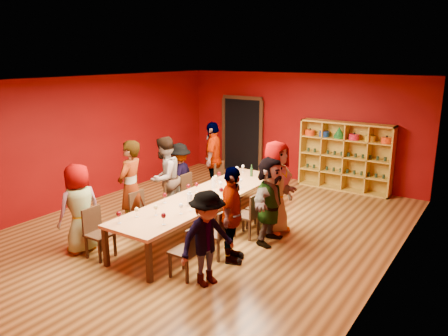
{
  "coord_description": "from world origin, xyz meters",
  "views": [
    {
      "loc": [
        4.88,
        -6.69,
        3.46
      ],
      "look_at": [
        -0.04,
        0.74,
        1.15
      ],
      "focal_mm": 35.0,
      "sensor_mm": 36.0,
      "label": 1
    }
  ],
  "objects": [
    {
      "name": "person_right_1",
      "position": [
        1.16,
        -0.84,
        0.84
      ],
      "size": [
        0.8,
        1.08,
        1.68
      ],
      "primitive_type": "imported",
      "rotation": [
        0.0,
        0.0,
        1.97
      ],
      "color": "#151B3A",
      "rests_on": "ground"
    },
    {
      "name": "wine_bottle",
      "position": [
        0.05,
        1.75,
        0.86
      ],
      "size": [
        0.07,
        0.07,
        0.28
      ],
      "color": "#143819",
      "rests_on": "tasting_table"
    },
    {
      "name": "person_right_3",
      "position": [
        1.19,
        0.72,
        0.93
      ],
      "size": [
        0.56,
        0.95,
        1.87
      ],
      "primitive_type": "imported",
      "rotation": [
        0.0,
        0.0,
        1.5
      ],
      "color": "beige",
      "rests_on": "ground"
    },
    {
      "name": "chair_person_left_1",
      "position": [
        -0.91,
        -0.88,
        0.5
      ],
      "size": [
        0.42,
        0.42,
        0.89
      ],
      "color": "black",
      "rests_on": "ground"
    },
    {
      "name": "chair_person_left_2",
      "position": [
        -0.91,
        0.13,
        0.5
      ],
      "size": [
        0.42,
        0.42,
        0.89
      ],
      "color": "black",
      "rests_on": "ground"
    },
    {
      "name": "wine_glass_4",
      "position": [
        -0.29,
        1.66,
        0.9
      ],
      "size": [
        0.08,
        0.08,
        0.21
      ],
      "color": "white",
      "rests_on": "tasting_table"
    },
    {
      "name": "chair_person_left_0",
      "position": [
        -0.91,
        -1.99,
        0.5
      ],
      "size": [
        0.42,
        0.42,
        0.89
      ],
      "color": "black",
      "rests_on": "ground"
    },
    {
      "name": "wine_glass_3",
      "position": [
        -0.02,
        -0.47,
        0.89
      ],
      "size": [
        0.08,
        0.08,
        0.19
      ],
      "color": "white",
      "rests_on": "tasting_table"
    },
    {
      "name": "carafe_b",
      "position": [
        0.1,
        -0.63,
        0.87
      ],
      "size": [
        0.12,
        0.12,
        0.26
      ],
      "color": "white",
      "rests_on": "tasting_table"
    },
    {
      "name": "wine_glass_6",
      "position": [
        0.35,
        0.05,
        0.91
      ],
      "size": [
        0.09,
        0.09,
        0.22
      ],
      "color": "white",
      "rests_on": "tasting_table"
    },
    {
      "name": "chair_person_right_2",
      "position": [
        0.91,
        0.22,
        0.5
      ],
      "size": [
        0.42,
        0.42,
        0.89
      ],
      "color": "black",
      "rests_on": "ground"
    },
    {
      "name": "person_left_4",
      "position": [
        -1.2,
        2.0,
        0.94
      ],
      "size": [
        0.87,
        1.21,
        1.88
      ],
      "primitive_type": "imported",
      "rotation": [
        0.0,
        0.0,
        -1.19
      ],
      "color": "pink",
      "rests_on": "ground"
    },
    {
      "name": "wine_glass_11",
      "position": [
        0.3,
        -0.85,
        0.88
      ],
      "size": [
        0.07,
        0.07,
        0.18
      ],
      "color": "white",
      "rests_on": "tasting_table"
    },
    {
      "name": "person_left_0",
      "position": [
        -1.33,
        -1.99,
        0.81
      ],
      "size": [
        0.54,
        0.85,
        1.63
      ],
      "primitive_type": "imported",
      "rotation": [
        0.0,
        0.0,
        -1.71
      ],
      "color": "silver",
      "rests_on": "ground"
    },
    {
      "name": "wine_glass_17",
      "position": [
        0.09,
        0.41,
        0.9
      ],
      "size": [
        0.08,
        0.08,
        0.21
      ],
      "color": "white",
      "rests_on": "tasting_table"
    },
    {
      "name": "person_left_2",
      "position": [
        -1.17,
        0.13,
        0.9
      ],
      "size": [
        0.6,
        0.93,
        1.79
      ],
      "primitive_type": "imported",
      "rotation": [
        0.0,
        0.0,
        -1.43
      ],
      "color": "#131B35",
      "rests_on": "ground"
    },
    {
      "name": "person_left_1",
      "position": [
        -1.17,
        -0.88,
        0.94
      ],
      "size": [
        0.66,
        0.79,
        1.88
      ],
      "primitive_type": "imported",
      "rotation": [
        0.0,
        0.0,
        -1.31
      ],
      "color": "pink",
      "rests_on": "ground"
    },
    {
      "name": "carafe_a",
      "position": [
        -0.15,
        0.5,
        0.86
      ],
      "size": [
        0.1,
        0.1,
        0.24
      ],
      "color": "white",
      "rests_on": "tasting_table"
    },
    {
      "name": "wine_glass_15",
      "position": [
        0.28,
        -0.1,
        0.89
      ],
      "size": [
        0.07,
        0.07,
        0.19
      ],
      "color": "white",
      "rests_on": "tasting_table"
    },
    {
      "name": "person_left_3",
      "position": [
        -1.22,
        0.68,
        0.78
      ],
      "size": [
        0.68,
        1.08,
        1.56
      ],
      "primitive_type": "imported",
      "rotation": [
        0.0,
        0.0,
        -1.29
      ],
      "color": "#151B3A",
      "rests_on": "ground"
    },
    {
      "name": "wine_glass_12",
      "position": [
        -0.34,
        -0.1,
        0.9
      ],
      "size": [
        0.08,
        0.08,
        0.21
      ],
      "color": "white",
      "rests_on": "tasting_table"
    },
    {
      "name": "wine_glass_16",
      "position": [
        0.34,
        -1.63,
        0.9
      ],
      "size": [
        0.08,
        0.08,
        0.21
      ],
      "color": "white",
      "rests_on": "tasting_table"
    },
    {
      "name": "wine_glass_10",
      "position": [
        -0.19,
        1.36,
        0.91
      ],
      "size": [
        0.09,
        0.09,
        0.22
      ],
      "color": "white",
      "rests_on": "tasting_table"
    },
    {
      "name": "wine_glass_1",
      "position": [
        0.26,
        -1.09,
        0.9
      ],
      "size": [
        0.08,
        0.08,
        0.2
      ],
      "color": "white",
      "rests_on": "tasting_table"
    },
    {
      "name": "person_right_2",
      "position": [
        1.33,
        0.22,
        0.83
      ],
      "size": [
        0.5,
        1.56,
        1.67
      ],
      "primitive_type": "imported",
      "rotation": [
        0.0,
        0.0,
        1.6
      ],
      "color": "#15173B",
      "rests_on": "ground"
    },
    {
      "name": "person_right_0",
      "position": [
        1.27,
        -1.71,
        0.76
      ],
      "size": [
        0.67,
        1.06,
        1.52
      ],
      "primitive_type": "imported",
      "rotation": [
        0.0,
        0.0,
        1.27
      ],
      "color": "silver",
      "rests_on": "ground"
    },
    {
      "name": "tasting_table",
      "position": [
        0.0,
        0.0,
        0.7
      ],
      "size": [
        1.1,
        4.5,
        0.75
      ],
      "color": "tan",
      "rests_on": "ground"
    },
    {
      "name": "room_shell",
      "position": [
        0.0,
        0.0,
        1.5
      ],
      "size": [
        7.1,
        9.1,
        3.04
      ],
      "color": "brown",
      "rests_on": "ground"
    },
    {
      "name": "wine_glass_14",
      "position": [
        -0.28,
        0.77,
        0.9
      ],
      "size": [
        0.08,
        0.08,
        0.2
      ],
      "color": "white",
      "rests_on": "tasting_table"
    },
    {
      "name": "doorway",
      "position": [
        -1.8,
        4.43,
        1.12
      ],
      "size": [
        1.4,
        0.17,
        2.3
      ],
      "color": "black",
      "rests_on": "ground"
    },
    {
      "name": "chair_person_right_3",
      "position": [
        0.91,
        0.72,
        0.5
      ],
      "size": [
        0.42,
        0.42,
        0.89
      ],
      "color": "black",
      "rests_on": "ground"
    },
    {
      "name": "wine_glass_7",
      "position": [
        -0.32,
        -1.99,
        0.91
      ],
      "size": [
        0.09,
        0.09,
        0.21
      ],
      "color": "white",
      "rests_on": "tasting_table"
    },
    {
      "name": "wine_glass_0",
      "position": [
        -0.3,
        1.95,
        0.88
      ],
      "size": [
        0.07,
        0.07,
        0.18
      ],
      "color": "white",
      "rests_on": "tasting_table"
    },
    {
      "name": "spittoon_bowl",
      "position": [
        0.09,
        -0.19,
        0.82
      ],
      "size": [
        0.29,
        0.29,
        0.16
      ],
      "primitive_type": "ellipsoid",
      "color": "#B1B3B8",
      "rests_on": "tasting_table"
    },
    {
      "name": "wine_glass_2",
      "position": [
        -0.35,
        1.01,
        0.9
      ],
      "size": [
        0.09,
        0.09,
        0.21
      ],
      "color": "white",
      "rests_on": "tasting_table"
    },
    {
      "name": "chair_person_right_0",
      "position": [
        0.91,
        -1.71,
        0.5
      ],
      "size": [
        0.42,
        0.42,
        0.89
      ],
      "color": "black",
      "rests_on": "ground"
    },
    {
      "name": "wine_glass_8",
      "position": [
        0.31,
        0.84,
        0.9
      ],
      "size": [
        0.08,
        0.08,
        0.21
      ],
      "color": "white",
      "rests_on": "tasting_table"
    },
    {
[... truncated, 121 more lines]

